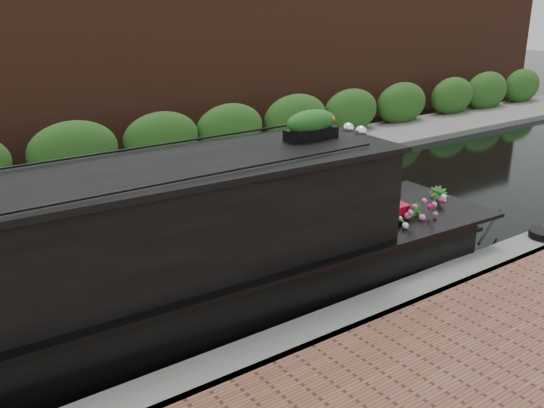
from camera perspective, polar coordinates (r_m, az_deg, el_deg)
ground at (r=10.00m, az=-9.44°, el=-5.23°), size 80.00×80.00×0.00m
near_bank_coping at (r=7.52m, az=2.31°, el=-13.79°), size 40.00×0.60×0.50m
far_bank_path at (r=13.67m, az=-17.41°, el=0.88°), size 40.00×2.40×0.34m
far_hedge at (r=14.49m, az=-18.58°, el=1.78°), size 40.00×1.10×2.80m
far_brick_wall at (r=16.45m, az=-20.85°, el=3.52°), size 40.00×1.00×8.00m
narrowboat at (r=7.58m, az=-15.85°, el=-7.15°), size 11.86×2.60×2.78m
rope_fender at (r=11.42m, az=15.92°, el=-1.76°), size 0.30×0.34×0.30m
coiled_mooring_rope at (r=11.04m, az=24.23°, el=-2.60°), size 0.49×0.49×0.12m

